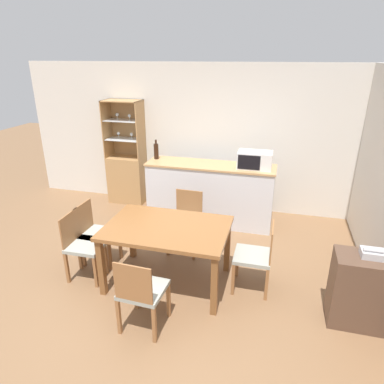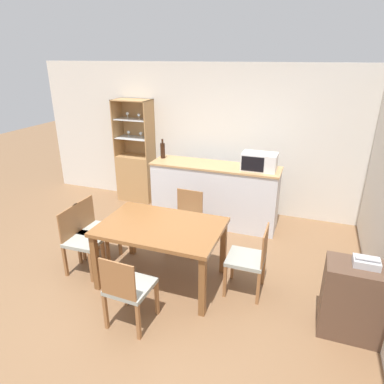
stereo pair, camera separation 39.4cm
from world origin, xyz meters
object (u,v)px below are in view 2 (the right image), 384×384
at_px(display_cabinet, 136,171).
at_px(side_cabinet, 353,300).
at_px(dining_chair_side_right_far, 249,259).
at_px(dining_chair_head_near, 128,288).
at_px(telephone, 367,262).
at_px(dining_chair_side_left_far, 96,229).
at_px(dining_chair_head_far, 186,221).
at_px(dining_table, 161,232).
at_px(wine_bottle, 163,150).
at_px(dining_chair_side_left_near, 82,240).
at_px(microwave, 259,162).

xyz_separation_m(display_cabinet, side_cabinet, (3.71, -2.41, -0.18)).
relative_size(dining_chair_side_right_far, dining_chair_head_near, 1.00).
distance_m(dining_chair_side_right_far, telephone, 1.24).
xyz_separation_m(dining_chair_side_left_far, dining_chair_head_far, (1.05, 0.67, 0.00)).
xyz_separation_m(dining_table, wine_bottle, (-0.81, 1.85, 0.47)).
relative_size(dining_table, dining_chair_side_left_near, 1.69).
xyz_separation_m(display_cabinet, dining_chair_side_left_near, (0.51, -2.40, -0.13)).
bearing_deg(dining_chair_side_right_far, dining_chair_head_near, 131.96).
bearing_deg(dining_table, dining_chair_side_right_far, 7.90).
distance_m(dining_chair_side_right_far, dining_chair_head_near, 1.43).
relative_size(wine_bottle, side_cabinet, 0.42).
relative_size(display_cabinet, wine_bottle, 5.83).
bearing_deg(side_cabinet, dining_chair_head_near, -162.91).
bearing_deg(dining_chair_side_left_near, dining_chair_side_right_far, 96.63).
relative_size(display_cabinet, side_cabinet, 2.42).
xyz_separation_m(dining_chair_side_right_far, wine_bottle, (-1.86, 1.71, 0.70)).
bearing_deg(wine_bottle, dining_chair_head_near, -73.21).
distance_m(dining_chair_side_left_near, microwave, 2.78).
distance_m(dining_chair_side_left_far, dining_chair_head_far, 1.25).
height_order(dining_table, side_cabinet, side_cabinet).
bearing_deg(dining_table, dining_chair_side_left_near, -172.06).
bearing_deg(dining_chair_side_right_far, dining_chair_head_far, 57.30).
height_order(dining_table, dining_chair_side_left_near, dining_chair_side_left_near).
height_order(wine_bottle, telephone, wine_bottle).
height_order(dining_chair_head_near, wine_bottle, wine_bottle).
height_order(display_cabinet, dining_chair_side_right_far, display_cabinet).
distance_m(dining_chair_side_right_far, dining_chair_head_far, 1.24).
bearing_deg(wine_bottle, display_cabinet, 152.05).
bearing_deg(side_cabinet, dining_chair_side_right_far, 164.69).
bearing_deg(dining_chair_side_right_far, telephone, -103.95).
xyz_separation_m(dining_table, dining_chair_head_near, (-0.00, -0.81, -0.23)).
bearing_deg(wine_bottle, telephone, -33.47).
xyz_separation_m(dining_table, telephone, (2.20, -0.13, 0.15)).
bearing_deg(microwave, display_cabinet, 168.49).
bearing_deg(dining_table, display_cabinet, 124.74).
xyz_separation_m(dining_chair_head_far, telephone, (2.19, -0.94, 0.38)).
bearing_deg(dining_chair_head_near, dining_chair_side_left_near, 150.24).
bearing_deg(dining_table, wine_bottle, 113.51).
bearing_deg(dining_chair_head_far, microwave, -129.11).
relative_size(microwave, telephone, 2.19).
relative_size(display_cabinet, telephone, 8.03).
height_order(display_cabinet, wine_bottle, display_cabinet).
distance_m(dining_chair_head_far, microwave, 1.45).
relative_size(dining_table, dining_chair_side_left_far, 1.69).
distance_m(display_cabinet, dining_table, 2.75).
bearing_deg(wine_bottle, dining_table, -66.49).
bearing_deg(telephone, dining_chair_side_left_far, 175.10).
bearing_deg(dining_chair_head_near, dining_chair_side_left_far, 140.18).
xyz_separation_m(microwave, side_cabinet, (1.30, -1.92, -0.75)).
height_order(dining_chair_side_left_far, dining_chair_side_left_near, same).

